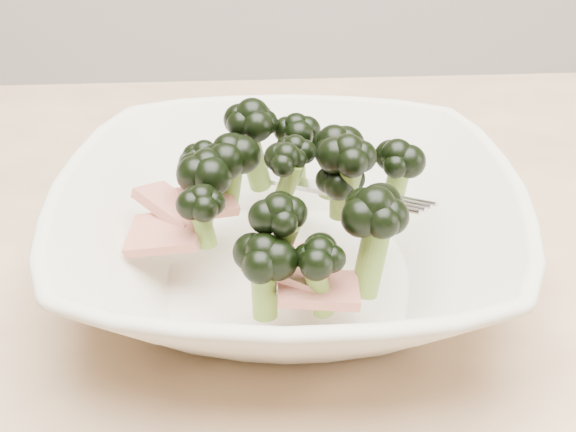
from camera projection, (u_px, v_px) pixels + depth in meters
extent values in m
cube|color=tan|center=(370.00, 324.00, 0.54)|extent=(1.20, 0.80, 0.04)
imported|color=beige|center=(288.00, 233.00, 0.53)|extent=(0.32, 0.32, 0.07)
cylinder|color=#5B7A28|center=(296.00, 160.00, 0.58)|extent=(0.02, 0.01, 0.04)
ellipsoid|color=black|center=(296.00, 127.00, 0.56)|extent=(0.03, 0.03, 0.03)
cylinder|color=#5B7A28|center=(279.00, 250.00, 0.47)|extent=(0.03, 0.02, 0.05)
ellipsoid|color=black|center=(279.00, 211.00, 0.45)|extent=(0.03, 0.03, 0.03)
cylinder|color=#5B7A28|center=(203.00, 225.00, 0.50)|extent=(0.02, 0.02, 0.03)
ellipsoid|color=black|center=(201.00, 199.00, 0.49)|extent=(0.03, 0.03, 0.02)
cylinder|color=#5B7A28|center=(372.00, 255.00, 0.47)|extent=(0.03, 0.02, 0.06)
ellipsoid|color=black|center=(375.00, 207.00, 0.45)|extent=(0.04, 0.04, 0.03)
cylinder|color=#5B7A28|center=(206.00, 182.00, 0.55)|extent=(0.02, 0.02, 0.04)
ellipsoid|color=black|center=(204.00, 153.00, 0.54)|extent=(0.03, 0.03, 0.02)
cylinder|color=#5B7A28|center=(295.00, 169.00, 0.53)|extent=(0.02, 0.01, 0.03)
ellipsoid|color=black|center=(295.00, 147.00, 0.52)|extent=(0.03, 0.03, 0.02)
cylinder|color=#5B7A28|center=(264.00, 288.00, 0.46)|extent=(0.02, 0.02, 0.04)
ellipsoid|color=black|center=(263.00, 252.00, 0.45)|extent=(0.04, 0.04, 0.03)
cylinder|color=#5B7A28|center=(253.00, 157.00, 0.57)|extent=(0.03, 0.02, 0.06)
ellipsoid|color=black|center=(252.00, 115.00, 0.55)|extent=(0.04, 0.04, 0.03)
cylinder|color=#5B7A28|center=(346.00, 188.00, 0.50)|extent=(0.02, 0.03, 0.04)
ellipsoid|color=black|center=(348.00, 151.00, 0.49)|extent=(0.04, 0.04, 0.03)
cylinder|color=#5B7A28|center=(333.00, 173.00, 0.55)|extent=(0.02, 0.02, 0.04)
ellipsoid|color=black|center=(334.00, 142.00, 0.54)|extent=(0.04, 0.04, 0.03)
cylinder|color=#5B7A28|center=(230.00, 181.00, 0.54)|extent=(0.02, 0.02, 0.04)
ellipsoid|color=black|center=(229.00, 150.00, 0.53)|extent=(0.04, 0.04, 0.03)
cylinder|color=#5B7A28|center=(209.00, 195.00, 0.53)|extent=(0.02, 0.02, 0.03)
ellipsoid|color=black|center=(207.00, 166.00, 0.52)|extent=(0.04, 0.04, 0.03)
cylinder|color=#5B7A28|center=(203.00, 185.00, 0.56)|extent=(0.02, 0.02, 0.03)
ellipsoid|color=black|center=(201.00, 159.00, 0.55)|extent=(0.03, 0.03, 0.02)
cylinder|color=#5B7A28|center=(394.00, 193.00, 0.54)|extent=(0.02, 0.02, 0.05)
ellipsoid|color=black|center=(397.00, 155.00, 0.52)|extent=(0.04, 0.04, 0.03)
cylinder|color=#5B7A28|center=(318.00, 287.00, 0.46)|extent=(0.02, 0.01, 0.04)
ellipsoid|color=black|center=(319.00, 252.00, 0.45)|extent=(0.03, 0.03, 0.03)
cylinder|color=#5B7A28|center=(287.00, 187.00, 0.49)|extent=(0.02, 0.01, 0.03)
ellipsoid|color=black|center=(287.00, 156.00, 0.48)|extent=(0.03, 0.03, 0.02)
cylinder|color=#5B7A28|center=(340.00, 199.00, 0.51)|extent=(0.01, 0.01, 0.03)
ellipsoid|color=black|center=(341.00, 175.00, 0.50)|extent=(0.03, 0.03, 0.03)
cube|color=maroon|center=(284.00, 274.00, 0.47)|extent=(0.05, 0.04, 0.02)
cube|color=maroon|center=(318.00, 289.00, 0.46)|extent=(0.05, 0.03, 0.01)
cube|color=maroon|center=(207.00, 202.00, 0.53)|extent=(0.04, 0.04, 0.02)
cube|color=maroon|center=(310.00, 266.00, 0.49)|extent=(0.04, 0.04, 0.02)
cube|color=maroon|center=(166.00, 233.00, 0.51)|extent=(0.06, 0.04, 0.03)
cube|color=maroon|center=(172.00, 207.00, 0.52)|extent=(0.06, 0.06, 0.02)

